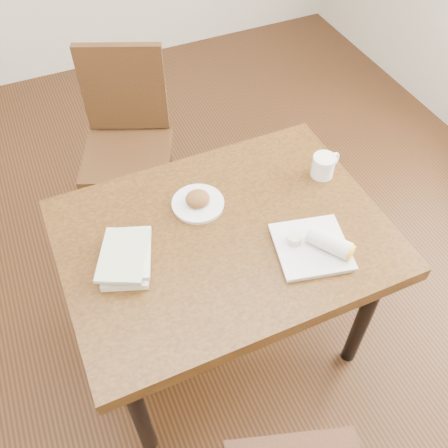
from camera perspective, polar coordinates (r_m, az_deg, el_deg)
name	(u,v)px	position (r m, az deg, el deg)	size (l,w,h in m)	color
ground	(224,335)	(2.40, 0.00, -12.59)	(4.00, 5.00, 0.01)	#472814
table	(224,248)	(1.83, 0.00, -2.74)	(1.14, 0.85, 0.75)	brown
chair_far	(127,133)	(2.52, -11.05, 10.20)	(0.55, 0.55, 0.95)	#4A2E15
plate_scone	(198,202)	(1.84, -3.00, 2.54)	(0.19, 0.19, 0.06)	white
coffee_mug	(324,165)	(1.98, 11.37, 6.62)	(0.13, 0.09, 0.09)	white
plate_burrito	(317,245)	(1.73, 10.58, -2.43)	(0.29, 0.29, 0.08)	white
book_stack	(126,257)	(1.69, -11.12, -3.72)	(0.24, 0.27, 0.06)	white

